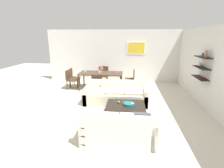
# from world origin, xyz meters

# --- Properties ---
(ground_plane) EXTENTS (18.00, 18.00, 0.00)m
(ground_plane) POSITION_xyz_m (0.00, 0.00, 0.00)
(ground_plane) COLOR beige
(back_wall_unit) EXTENTS (8.40, 0.09, 2.70)m
(back_wall_unit) POSITION_xyz_m (0.31, 3.53, 1.36)
(back_wall_unit) COLOR silver
(back_wall_unit) RESTS_ON ground
(right_wall_shelf_unit) EXTENTS (0.34, 8.20, 2.70)m
(right_wall_shelf_unit) POSITION_xyz_m (3.03, 0.60, 1.35)
(right_wall_shelf_unit) COLOR silver
(right_wall_shelf_unit) RESTS_ON ground
(sofa_beige) EXTENTS (2.24, 0.90, 0.78)m
(sofa_beige) POSITION_xyz_m (-0.02, 0.34, 0.29)
(sofa_beige) COLOR beige
(sofa_beige) RESTS_ON ground
(loveseat_white) EXTENTS (1.68, 0.90, 0.78)m
(loveseat_white) POSITION_xyz_m (0.23, -2.01, 0.29)
(loveseat_white) COLOR silver
(loveseat_white) RESTS_ON ground
(coffee_table) EXTENTS (1.16, 0.96, 0.38)m
(coffee_table) POSITION_xyz_m (0.36, -0.78, 0.19)
(coffee_table) COLOR black
(coffee_table) RESTS_ON ground
(decorative_bowl) EXTENTS (0.35, 0.35, 0.07)m
(decorative_bowl) POSITION_xyz_m (0.46, -0.75, 0.42)
(decorative_bowl) COLOR #19666B
(decorative_bowl) RESTS_ON coffee_table
(candle_jar) EXTENTS (0.08, 0.08, 0.07)m
(candle_jar) POSITION_xyz_m (0.56, -0.76, 0.41)
(candle_jar) COLOR silver
(candle_jar) RESTS_ON coffee_table
(apple_on_coffee_table) EXTENTS (0.08, 0.08, 0.08)m
(apple_on_coffee_table) POSITION_xyz_m (0.14, -0.66, 0.42)
(apple_on_coffee_table) COLOR #669E2D
(apple_on_coffee_table) RESTS_ON coffee_table
(dining_table) EXTENTS (1.98, 0.98, 0.75)m
(dining_table) POSITION_xyz_m (-0.84, 2.05, 0.69)
(dining_table) COLOR #422D1E
(dining_table) RESTS_ON ground
(dining_chair_head) EXTENTS (0.44, 0.44, 0.88)m
(dining_chair_head) POSITION_xyz_m (-0.84, 2.95, 0.50)
(dining_chair_head) COLOR #422D1E
(dining_chair_head) RESTS_ON ground
(dining_chair_right_far) EXTENTS (0.44, 0.44, 0.88)m
(dining_chair_right_far) POSITION_xyz_m (0.55, 2.27, 0.50)
(dining_chair_right_far) COLOR #422D1E
(dining_chair_right_far) RESTS_ON ground
(dining_chair_left_near) EXTENTS (0.44, 0.44, 0.88)m
(dining_chair_left_near) POSITION_xyz_m (-2.24, 1.83, 0.50)
(dining_chair_left_near) COLOR #422D1E
(dining_chair_left_near) RESTS_ON ground
(dining_chair_left_far) EXTENTS (0.44, 0.44, 0.88)m
(dining_chair_left_far) POSITION_xyz_m (-2.24, 2.27, 0.50)
(dining_chair_left_far) COLOR #422D1E
(dining_chair_left_far) RESTS_ON ground
(dining_chair_foot) EXTENTS (0.44, 0.44, 0.88)m
(dining_chair_foot) POSITION_xyz_m (-0.84, 1.15, 0.50)
(dining_chair_foot) COLOR #422D1E
(dining_chair_foot) RESTS_ON ground
(wine_glass_right_far) EXTENTS (0.07, 0.07, 0.16)m
(wine_glass_right_far) POSITION_xyz_m (-0.12, 2.17, 0.86)
(wine_glass_right_far) COLOR silver
(wine_glass_right_far) RESTS_ON dining_table
(wine_glass_left_near) EXTENTS (0.06, 0.06, 0.16)m
(wine_glass_left_near) POSITION_xyz_m (-1.56, 1.93, 0.86)
(wine_glass_left_near) COLOR silver
(wine_glass_left_near) RESTS_ON dining_table
(wine_glass_foot) EXTENTS (0.07, 0.07, 0.17)m
(wine_glass_foot) POSITION_xyz_m (-0.84, 1.62, 0.87)
(wine_glass_foot) COLOR silver
(wine_glass_foot) RESTS_ON dining_table
(wine_glass_left_far) EXTENTS (0.07, 0.07, 0.17)m
(wine_glass_left_far) POSITION_xyz_m (-1.56, 2.17, 0.87)
(wine_glass_left_far) COLOR silver
(wine_glass_left_far) RESTS_ON dining_table
(wine_glass_head) EXTENTS (0.06, 0.06, 0.19)m
(wine_glass_head) POSITION_xyz_m (-0.84, 2.48, 0.88)
(wine_glass_head) COLOR silver
(wine_glass_head) RESTS_ON dining_table
(centerpiece_vase) EXTENTS (0.16, 0.16, 0.34)m
(centerpiece_vase) POSITION_xyz_m (-0.87, 2.00, 0.94)
(centerpiece_vase) COLOR olive
(centerpiece_vase) RESTS_ON dining_table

